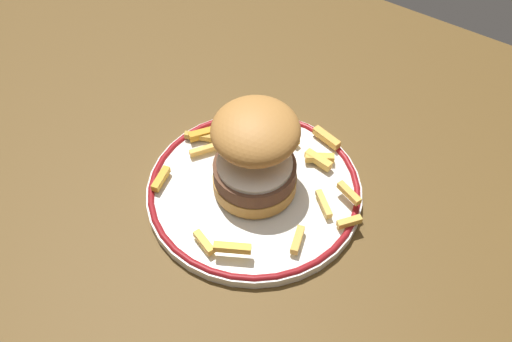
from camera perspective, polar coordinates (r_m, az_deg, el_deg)
The scene contains 4 objects.
ground_plane at distance 76.77cm, azimuth 0.43°, elevation -2.42°, with size 149.48×89.44×4.00cm, color brown.
dinner_plate at distance 73.71cm, azimuth -0.00°, elevation -1.89°, with size 26.20×26.20×1.60cm.
burger at distance 69.75cm, azimuth -0.28°, elevation 1.79°, with size 13.85×13.97×10.56cm.
fries_pile at distance 74.60cm, azimuth 0.89°, elevation 0.52°, with size 25.59×23.49×1.81cm.
Camera 1 is at (25.62, -39.46, 58.66)cm, focal length 42.52 mm.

